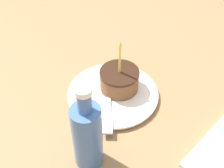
# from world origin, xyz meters

# --- Properties ---
(ground_plane) EXTENTS (2.40, 2.40, 0.04)m
(ground_plane) POSITION_xyz_m (0.00, 0.00, -0.02)
(ground_plane) COLOR olive
(ground_plane) RESTS_ON ground
(plate) EXTENTS (0.23, 0.23, 0.01)m
(plate) POSITION_xyz_m (0.01, -0.00, 0.01)
(plate) COLOR white
(plate) RESTS_ON ground_plane
(cake_slice) EXTENTS (0.10, 0.10, 0.15)m
(cake_slice) POSITION_xyz_m (-0.02, -0.00, 0.04)
(cake_slice) COLOR brown
(cake_slice) RESTS_ON plate
(fork) EXTENTS (0.13, 0.12, 0.00)m
(fork) POSITION_xyz_m (0.06, 0.04, 0.02)
(fork) COLOR #B2B2B7
(fork) RESTS_ON plate
(bottle) EXTENTS (0.06, 0.06, 0.21)m
(bottle) POSITION_xyz_m (0.18, 0.09, 0.09)
(bottle) COLOR #3F66A5
(bottle) RESTS_ON ground_plane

